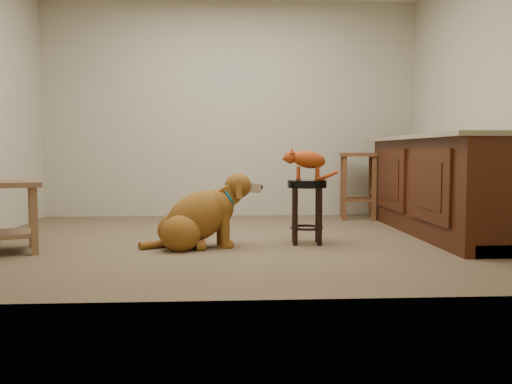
{
  "coord_description": "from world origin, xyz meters",
  "views": [
    {
      "loc": [
        -0.13,
        -4.97,
        0.79
      ],
      "look_at": [
        0.16,
        -0.24,
        0.45
      ],
      "focal_mm": 40.0,
      "sensor_mm": 36.0,
      "label": 1
    }
  ],
  "objects": [
    {
      "name": "room_shell",
      "position": [
        0.0,
        0.0,
        1.68
      ],
      "size": [
        4.54,
        4.04,
        2.62
      ],
      "color": "#B8AF94",
      "rests_on": "ground"
    },
    {
      "name": "padded_stool",
      "position": [
        0.6,
        -0.17,
        0.39
      ],
      "size": [
        0.33,
        0.33,
        0.55
      ],
      "rotation": [
        0.0,
        0.0,
        -0.08
      ],
      "color": "black",
      "rests_on": "ground"
    },
    {
      "name": "wood_stool",
      "position": [
        1.47,
        1.59,
        0.4
      ],
      "size": [
        0.47,
        0.47,
        0.77
      ],
      "rotation": [
        0.0,
        0.0,
        -0.14
      ],
      "color": "brown",
      "rests_on": "ground"
    },
    {
      "name": "golden_retriever",
      "position": [
        -0.31,
        -0.32,
        0.24
      ],
      "size": [
        1.02,
        0.56,
        0.65
      ],
      "rotation": [
        0.0,
        0.0,
        0.19
      ],
      "color": "brown",
      "rests_on": "ground"
    },
    {
      "name": "tabby_kitten",
      "position": [
        0.59,
        -0.17,
        0.71
      ],
      "size": [
        0.49,
        0.17,
        0.3
      ],
      "rotation": [
        0.0,
        0.0,
        -0.08
      ],
      "color": "#A33910",
      "rests_on": "padded_stool"
    },
    {
      "name": "side_table",
      "position": [
        -1.81,
        -0.45,
        0.37
      ],
      "size": [
        0.69,
        0.69,
        0.56
      ],
      "rotation": [
        0.0,
        0.0,
        0.36
      ],
      "color": "brown",
      "rests_on": "ground"
    },
    {
      "name": "floor",
      "position": [
        0.0,
        0.0,
        0.0
      ],
      "size": [
        4.5,
        4.0,
        0.01
      ],
      "primitive_type": "cube",
      "color": "brown",
      "rests_on": "ground"
    },
    {
      "name": "cabinet_run",
      "position": [
        1.94,
        0.3,
        0.44
      ],
      "size": [
        0.7,
        2.56,
        0.94
      ],
      "color": "#3F1A0B",
      "rests_on": "ground"
    }
  ]
}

